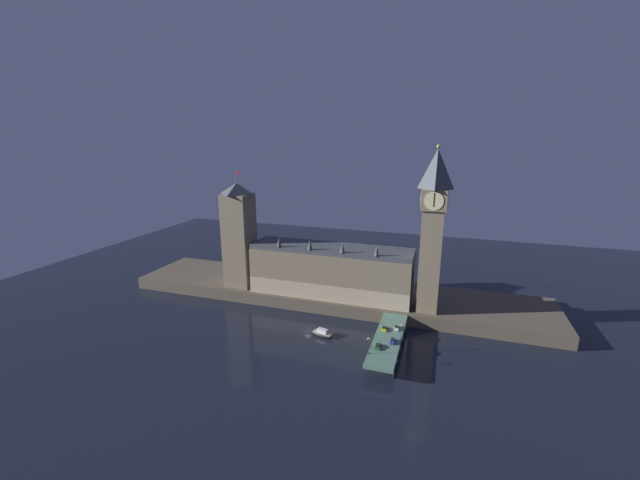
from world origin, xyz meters
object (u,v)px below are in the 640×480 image
car_southbound_trail (397,328)px  car_southbound_lead (393,341)px  car_northbound_trail (378,346)px  street_lamp_near (368,344)px  car_northbound_lead (384,329)px  clock_tower (433,227)px  boat_upstream (323,334)px  street_lamp_mid (401,330)px  victoria_tower (239,235)px  pedestrian_near_rail (371,346)px

car_southbound_trail → car_southbound_lead: bearing=-90.0°
car_northbound_trail → street_lamp_near: (-2.79, -5.37, 3.54)m
car_northbound_lead → car_northbound_trail: (0.00, -15.22, 0.00)m
car_northbound_trail → car_southbound_trail: size_ratio=1.09×
car_northbound_lead → car_northbound_trail: 15.22m
clock_tower → car_southbound_lead: (-10.74, -34.79, -39.50)m
boat_upstream → street_lamp_near: bearing=-36.4°
car_southbound_lead → car_southbound_trail: (-0.00, 11.85, -0.09)m
car_southbound_lead → car_northbound_lead: bearing=116.7°
car_northbound_trail → street_lamp_near: bearing=-117.5°
car_southbound_lead → car_southbound_trail: bearing=90.0°
car_southbound_trail → street_lamp_near: 24.40m
street_lamp_mid → boat_upstream: bearing=175.5°
victoria_tower → car_southbound_lead: victoria_tower is taller
clock_tower → car_northbound_trail: bearing=-111.0°
clock_tower → victoria_tower: size_ratio=1.22×
street_lamp_mid → car_southbound_trail: bearing=108.8°
pedestrian_near_rail → boat_upstream: (-23.99, 13.20, -5.42)m
car_northbound_trail → street_lamp_mid: bearing=51.0°
victoria_tower → street_lamp_near: bearing=-31.0°
car_southbound_lead → street_lamp_near: street_lamp_near is taller
car_northbound_trail → boat_upstream: bearing=155.5°
victoria_tower → street_lamp_near: size_ratio=9.25×
car_southbound_trail → street_lamp_mid: (2.79, -8.21, 3.54)m
clock_tower → street_lamp_mid: bearing=-104.3°
car_northbound_lead → street_lamp_mid: bearing=-37.8°
clock_tower → car_southbound_trail: clock_tower is taller
car_southbound_trail → car_northbound_lead: bearing=-153.9°
car_southbound_trail → street_lamp_mid: 9.36m
clock_tower → street_lamp_mid: clock_tower is taller
car_northbound_trail → pedestrian_near_rail: bearing=-153.4°
clock_tower → car_southbound_trail: 47.00m
car_southbound_trail → street_lamp_near: size_ratio=0.62×
street_lamp_mid → boat_upstream: (-33.95, 2.65, -8.68)m
victoria_tower → car_southbound_lead: size_ratio=14.70×
car_northbound_lead → street_lamp_mid: 10.22m
clock_tower → street_lamp_near: 61.16m
car_northbound_lead → street_lamp_mid: (7.57, -5.87, 3.55)m
car_southbound_lead → clock_tower: bearing=72.8°
car_northbound_trail → car_southbound_lead: (4.78, 5.71, 0.11)m
street_lamp_mid → street_lamp_near: bearing=-125.1°
victoria_tower → car_southbound_trail: size_ratio=14.94×
car_northbound_lead → street_lamp_near: 21.08m
street_lamp_mid → clock_tower: bearing=75.7°
clock_tower → boat_upstream: bearing=-145.8°
car_southbound_lead → street_lamp_near: 13.85m
car_southbound_lead → street_lamp_mid: (2.79, 3.64, 3.45)m
car_southbound_lead → car_southbound_trail: 11.85m
pedestrian_near_rail → street_lamp_near: size_ratio=0.26×
car_northbound_trail → car_southbound_trail: bearing=74.8°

